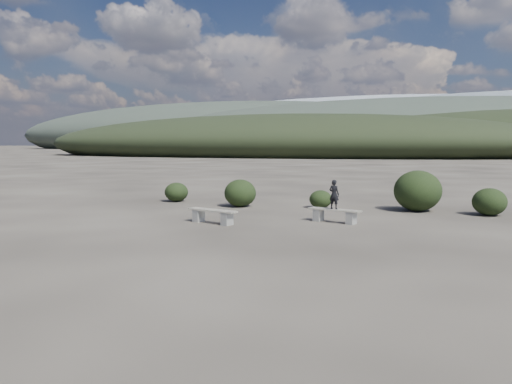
% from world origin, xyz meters
% --- Properties ---
extents(ground, '(1200.00, 1200.00, 0.00)m').
position_xyz_m(ground, '(0.00, 0.00, 0.00)').
color(ground, '#292520').
rests_on(ground, ground).
extents(bench_left, '(1.83, 0.87, 0.45)m').
position_xyz_m(bench_left, '(-1.67, 3.90, 0.27)').
color(bench_left, slate).
rests_on(bench_left, ground).
extents(bench_right, '(1.80, 0.86, 0.44)m').
position_xyz_m(bench_right, '(2.01, 5.34, 0.27)').
color(bench_right, slate).
rests_on(bench_right, ground).
extents(seated_person, '(0.40, 0.33, 0.95)m').
position_xyz_m(seated_person, '(1.98, 5.35, 0.92)').
color(seated_person, black).
rests_on(seated_person, bench_right).
extents(shrub_a, '(1.03, 1.03, 0.84)m').
position_xyz_m(shrub_a, '(-5.65, 8.98, 0.42)').
color(shrub_a, black).
rests_on(shrub_a, ground).
extents(shrub_b, '(1.30, 1.30, 1.11)m').
position_xyz_m(shrub_b, '(-2.34, 8.19, 0.56)').
color(shrub_b, black).
rests_on(shrub_b, ground).
extents(shrub_c, '(0.89, 0.89, 0.72)m').
position_xyz_m(shrub_c, '(0.85, 8.79, 0.36)').
color(shrub_c, black).
rests_on(shrub_c, ground).
extents(shrub_d, '(1.77, 1.77, 1.55)m').
position_xyz_m(shrub_d, '(4.49, 9.13, 0.77)').
color(shrub_d, black).
rests_on(shrub_d, ground).
extents(shrub_e, '(1.18, 1.18, 0.98)m').
position_xyz_m(shrub_e, '(6.95, 8.71, 0.49)').
color(shrub_e, black).
rests_on(shrub_e, ground).
extents(mountain_ridges, '(500.00, 400.00, 56.00)m').
position_xyz_m(mountain_ridges, '(-7.48, 339.06, 10.84)').
color(mountain_ridges, black).
rests_on(mountain_ridges, ground).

